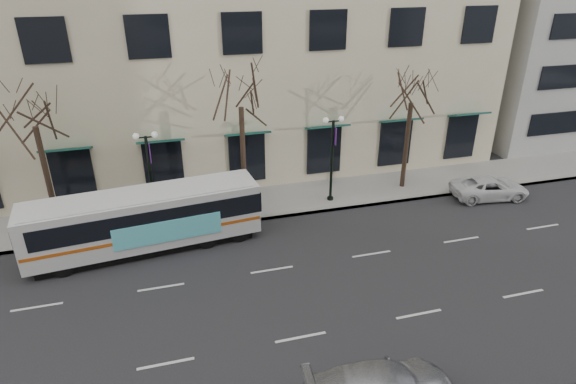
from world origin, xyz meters
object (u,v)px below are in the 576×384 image
object	(u,v)px
lamp_post_left	(151,174)
white_pickup	(490,188)
city_bus	(146,218)
tree_far_right	(413,87)
tree_far_left	(31,107)
tree_far_mid	(240,89)
lamp_post_right	(332,155)

from	to	relation	value
lamp_post_left	white_pickup	bearing A→B (deg)	-5.88
city_bus	white_pickup	xyz separation A→B (m)	(19.80, 0.39, -1.01)
tree_far_right	white_pickup	distance (m)	7.73
tree_far_left	white_pickup	bearing A→B (deg)	-6.08
tree_far_left	tree_far_right	size ratio (longest dim) A/B	1.03
city_bus	tree_far_left	bearing A→B (deg)	140.99
tree_far_mid	white_pickup	bearing A→B (deg)	-10.23
tree_far_mid	tree_far_right	bearing A→B (deg)	-0.00
tree_far_mid	city_bus	distance (m)	8.10
tree_far_mid	lamp_post_right	world-z (taller)	tree_far_mid
tree_far_left	city_bus	bearing A→B (deg)	-32.99
lamp_post_right	city_bus	xyz separation A→B (m)	(-10.39, -2.39, -1.30)
city_bus	lamp_post_right	bearing A→B (deg)	6.95
tree_far_left	lamp_post_left	xyz separation A→B (m)	(5.01, -0.60, -3.75)
city_bus	white_pickup	bearing A→B (deg)	-4.88
tree_far_right	white_pickup	bearing A→B (deg)	-30.51
tree_far_left	tree_far_mid	world-z (taller)	tree_far_mid
lamp_post_left	lamp_post_right	world-z (taller)	same
white_pickup	tree_far_right	bearing A→B (deg)	67.29
tree_far_left	lamp_post_right	size ratio (longest dim) A/B	1.60
tree_far_mid	city_bus	xyz separation A→B (m)	(-5.39, -2.99, -5.26)
tree_far_right	lamp_post_left	distance (m)	15.40
city_bus	white_pickup	world-z (taller)	city_bus
tree_far_right	lamp_post_left	size ratio (longest dim) A/B	1.55
lamp_post_right	white_pickup	bearing A→B (deg)	-12.01
tree_far_right	lamp_post_right	xyz separation A→B (m)	(-4.99, -0.60, -3.48)
tree_far_left	lamp_post_left	world-z (taller)	tree_far_left
white_pickup	tree_far_mid	bearing A→B (deg)	87.57
tree_far_mid	white_pickup	size ratio (longest dim) A/B	1.87
lamp_post_left	white_pickup	size ratio (longest dim) A/B	1.14
city_bus	white_pickup	distance (m)	19.83
lamp_post_right	white_pickup	distance (m)	9.89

